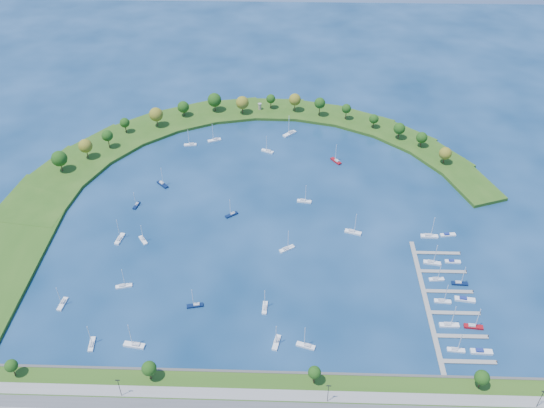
{
  "coord_description": "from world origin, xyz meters",
  "views": [
    {
      "loc": [
        12.5,
        -241.66,
        196.8
      ],
      "look_at": [
        5.0,
        5.0,
        4.0
      ],
      "focal_mm": 37.57,
      "sensor_mm": 36.0,
      "label": 1
    }
  ],
  "objects_px": {
    "moored_boat_14": "(290,133)",
    "docked_boat_1": "(481,352)",
    "moored_boat_15": "(124,286)",
    "docked_boat_3": "(473,326)",
    "harbor_tower": "(260,106)",
    "moored_boat_17": "(336,161)",
    "moored_boat_13": "(136,205)",
    "docked_boat_5": "(465,299)",
    "moored_boat_2": "(120,238)",
    "moored_boat_16": "(190,144)",
    "docked_boat_10": "(429,236)",
    "moored_boat_10": "(353,232)",
    "moored_boat_11": "(277,342)",
    "moored_boat_18": "(143,240)",
    "moored_boat_4": "(92,344)",
    "moored_boat_0": "(287,248)",
    "moored_boat_9": "(232,214)",
    "moored_boat_19": "(268,151)",
    "docked_boat_11": "(448,235)",
    "docked_boat_2": "(449,325)",
    "moored_boat_1": "(62,303)",
    "docked_boat_0": "(456,349)",
    "dock_system": "(442,302)",
    "docked_boat_8": "(432,262)",
    "moored_boat_7": "(214,140)",
    "moored_boat_3": "(306,345)",
    "moored_boat_8": "(195,305)",
    "docked_boat_9": "(453,262)",
    "moored_boat_12": "(265,307)",
    "moored_boat_20": "(134,345)",
    "docked_boat_7": "(460,283)",
    "docked_boat_6": "(437,279)",
    "moored_boat_5": "(162,184)",
    "moored_boat_6": "(304,201)"
  },
  "relations": [
    {
      "from": "moored_boat_3",
      "to": "moored_boat_16",
      "type": "height_order",
      "value": "moored_boat_3"
    },
    {
      "from": "moored_boat_2",
      "to": "moored_boat_16",
      "type": "distance_m",
      "value": 95.75
    },
    {
      "from": "moored_boat_4",
      "to": "docked_boat_2",
      "type": "relative_size",
      "value": 0.89
    },
    {
      "from": "moored_boat_17",
      "to": "moored_boat_0",
      "type": "bearing_deg",
      "value": 124.07
    },
    {
      "from": "moored_boat_17",
      "to": "docked_boat_0",
      "type": "relative_size",
      "value": 1.13
    },
    {
      "from": "docked_boat_2",
      "to": "moored_boat_10",
      "type": "bearing_deg",
      "value": 121.1
    },
    {
      "from": "moored_boat_19",
      "to": "docked_boat_9",
      "type": "xyz_separation_m",
      "value": [
        95.59,
        -98.24,
        -0.33
      ]
    },
    {
      "from": "moored_boat_8",
      "to": "moored_boat_10",
      "type": "xyz_separation_m",
      "value": [
        76.25,
        53.46,
        0.05
      ]
    },
    {
      "from": "docked_boat_2",
      "to": "docked_boat_11",
      "type": "bearing_deg",
      "value": 78.44
    },
    {
      "from": "harbor_tower",
      "to": "docked_boat_11",
      "type": "bearing_deg",
      "value": -51.13
    },
    {
      "from": "moored_boat_20",
      "to": "docked_boat_0",
      "type": "distance_m",
      "value": 136.25
    },
    {
      "from": "moored_boat_0",
      "to": "moored_boat_14",
      "type": "bearing_deg",
      "value": 55.88
    },
    {
      "from": "moored_boat_15",
      "to": "docked_boat_3",
      "type": "distance_m",
      "value": 160.6
    },
    {
      "from": "moored_boat_11",
      "to": "moored_boat_18",
      "type": "xyz_separation_m",
      "value": [
        -70.81,
        63.62,
        -0.03
      ]
    },
    {
      "from": "moored_boat_13",
      "to": "docked_boat_5",
      "type": "bearing_deg",
      "value": 81.52
    },
    {
      "from": "docked_boat_10",
      "to": "moored_boat_10",
      "type": "bearing_deg",
      "value": 178.17
    },
    {
      "from": "moored_boat_3",
      "to": "moored_boat_8",
      "type": "bearing_deg",
      "value": -5.85
    },
    {
      "from": "moored_boat_7",
      "to": "moored_boat_18",
      "type": "bearing_deg",
      "value": 51.34
    },
    {
      "from": "moored_boat_1",
      "to": "moored_boat_0",
      "type": "bearing_deg",
      "value": 117.5
    },
    {
      "from": "moored_boat_0",
      "to": "docked_boat_5",
      "type": "bearing_deg",
      "value": -54.94
    },
    {
      "from": "docked_boat_0",
      "to": "moored_boat_0",
      "type": "bearing_deg",
      "value": 145.2
    },
    {
      "from": "dock_system",
      "to": "moored_boat_8",
      "type": "bearing_deg",
      "value": -177.02
    },
    {
      "from": "moored_boat_11",
      "to": "moored_boat_20",
      "type": "bearing_deg",
      "value": -75.05
    },
    {
      "from": "moored_boat_0",
      "to": "moored_boat_9",
      "type": "relative_size",
      "value": 1.11
    },
    {
      "from": "moored_boat_9",
      "to": "moored_boat_2",
      "type": "bearing_deg",
      "value": -15.54
    },
    {
      "from": "moored_boat_19",
      "to": "docked_boat_11",
      "type": "height_order",
      "value": "moored_boat_19"
    },
    {
      "from": "moored_boat_17",
      "to": "docked_boat_2",
      "type": "distance_m",
      "value": 135.65
    },
    {
      "from": "moored_boat_3",
      "to": "docked_boat_2",
      "type": "bearing_deg",
      "value": -151.19
    },
    {
      "from": "docked_boat_0",
      "to": "moored_boat_3",
      "type": "bearing_deg",
      "value": -174.83
    },
    {
      "from": "moored_boat_14",
      "to": "moored_boat_4",
      "type": "bearing_deg",
      "value": 20.9
    },
    {
      "from": "moored_boat_1",
      "to": "moored_boat_10",
      "type": "height_order",
      "value": "moored_boat_10"
    },
    {
      "from": "moored_boat_13",
      "to": "docked_boat_7",
      "type": "xyz_separation_m",
      "value": [
        166.95,
        -55.22,
        0.04
      ]
    },
    {
      "from": "moored_boat_4",
      "to": "moored_boat_20",
      "type": "bearing_deg",
      "value": -95.9
    },
    {
      "from": "moored_boat_9",
      "to": "docked_boat_3",
      "type": "bearing_deg",
      "value": 109.79
    },
    {
      "from": "docked_boat_3",
      "to": "docked_boat_11",
      "type": "xyz_separation_m",
      "value": [
        1.87,
        61.4,
        -0.31
      ]
    },
    {
      "from": "moored_boat_1",
      "to": "moored_boat_12",
      "type": "relative_size",
      "value": 1.06
    },
    {
      "from": "moored_boat_3",
      "to": "moored_boat_12",
      "type": "relative_size",
      "value": 1.08
    },
    {
      "from": "harbor_tower",
      "to": "moored_boat_17",
      "type": "xyz_separation_m",
      "value": [
        50.31,
        -62.1,
        -3.47
      ]
    },
    {
      "from": "moored_boat_14",
      "to": "docked_boat_1",
      "type": "relative_size",
      "value": 1.59
    },
    {
      "from": "moored_boat_6",
      "to": "docked_boat_0",
      "type": "xyz_separation_m",
      "value": [
        62.61,
        -100.86,
        -0.02
      ]
    },
    {
      "from": "dock_system",
      "to": "docked_boat_10",
      "type": "xyz_separation_m",
      "value": [
        2.61,
        45.54,
        0.59
      ]
    },
    {
      "from": "docked_boat_5",
      "to": "docked_boat_3",
      "type": "bearing_deg",
      "value": -81.95
    },
    {
      "from": "moored_boat_4",
      "to": "moored_boat_0",
      "type": "bearing_deg",
      "value": -58.95
    },
    {
      "from": "dock_system",
      "to": "docked_boat_9",
      "type": "height_order",
      "value": "docked_boat_9"
    },
    {
      "from": "docked_boat_11",
      "to": "moored_boat_7",
      "type": "bearing_deg",
      "value": 137.68
    },
    {
      "from": "docked_boat_6",
      "to": "harbor_tower",
      "type": "bearing_deg",
      "value": 114.34
    },
    {
      "from": "moored_boat_2",
      "to": "docked_boat_8",
      "type": "xyz_separation_m",
      "value": [
        158.95,
        -12.83,
        -0.02
      ]
    },
    {
      "from": "dock_system",
      "to": "moored_boat_20",
      "type": "xyz_separation_m",
      "value": [
        -136.0,
        -29.01,
        0.6
      ]
    },
    {
      "from": "moored_boat_16",
      "to": "docked_boat_8",
      "type": "height_order",
      "value": "docked_boat_8"
    },
    {
      "from": "moored_boat_5",
      "to": "moored_boat_10",
      "type": "bearing_deg",
      "value": 24.38
    }
  ]
}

